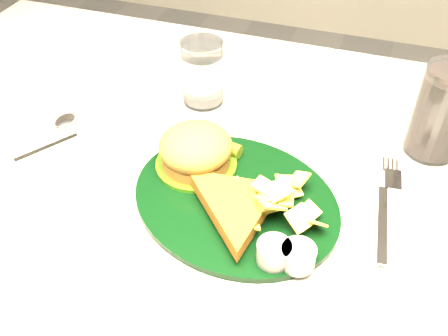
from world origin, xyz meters
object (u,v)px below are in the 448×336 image
Objects in this scene: cola_glass at (441,112)px; table at (216,318)px; fork_napkin at (383,218)px; water_glass at (202,73)px; dinner_plate at (236,184)px.

table is at bearing -153.04° from cola_glass.
fork_napkin is (0.23, -0.02, 0.38)m from table.
fork_napkin reaches higher than table.
water_glass reaches higher than fork_napkin.
cola_glass is at bearing 60.70° from dinner_plate.
table is 0.45m from fork_napkin.
cola_glass reaches higher than dinner_plate.
water_glass is 0.35m from fork_napkin.
water_glass is 0.78× the size of cola_glass.
dinner_plate is (0.05, -0.05, 0.41)m from table.
fork_napkin is (0.30, -0.18, -0.05)m from water_glass.
table is 8.95× the size of cola_glass.
table is 0.54m from cola_glass.
water_glass is at bearing 115.13° from table.
fork_napkin is at bearing -30.18° from water_glass.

